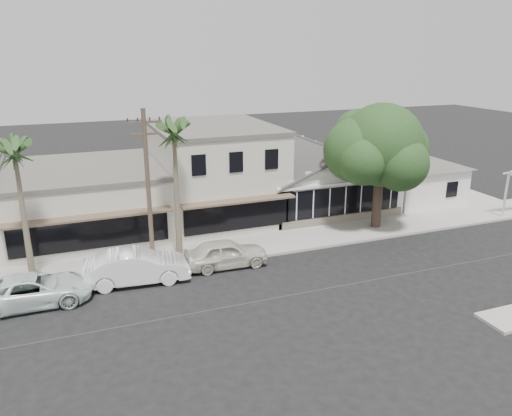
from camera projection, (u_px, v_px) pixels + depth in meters
name	position (u px, v px, depth m)	size (l,w,h in m)	color
ground	(344.00, 285.00, 26.12)	(140.00, 140.00, 0.00)	black
sidewalk_north	(166.00, 258.00, 29.36)	(90.00, 3.50, 0.15)	#9E9991
corner_shop	(318.00, 175.00, 38.13)	(10.40, 8.60, 5.10)	white
side_cottage	(413.00, 183.00, 40.42)	(6.00, 6.00, 3.00)	white
row_building_near	(214.00, 173.00, 36.12)	(8.00, 10.00, 6.50)	beige
row_building_midnear	(85.00, 201.00, 33.38)	(10.00, 10.00, 4.20)	beige
utility_pole	(148.00, 189.00, 26.21)	(1.80, 0.24, 9.00)	brown
car_0	(226.00, 253.00, 28.18)	(1.90, 4.73, 1.61)	beige
car_1	(137.00, 267.00, 26.21)	(1.91, 5.47, 1.80)	white
car_2	(33.00, 290.00, 23.98)	(2.52, 5.47, 1.52)	silver
shade_tree	(378.00, 147.00, 33.00)	(7.72, 6.98, 8.57)	#46332A
palm_east	(174.00, 132.00, 27.25)	(3.46, 3.46, 8.71)	#726651
palm_mid	(14.00, 153.00, 24.21)	(3.15, 3.15, 8.17)	#726651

